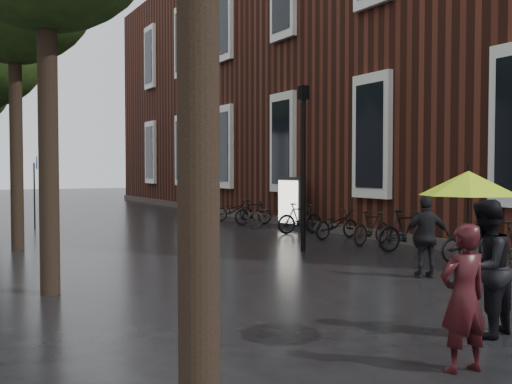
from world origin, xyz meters
TOP-DOWN VIEW (x-y plane):
  - brick_building at (10.47, 19.46)m, footprint 10.20×33.20m
  - person_burgundy at (-1.07, 1.12)m, footprint 0.59×0.43m
  - person_black at (0.16, 1.92)m, footprint 0.96×0.83m
  - lime_umbrella at (-0.54, 1.56)m, footprint 1.07×1.07m
  - pedestrian_walking at (2.40, 5.19)m, footprint 0.98×0.71m
  - parked_bicycles at (4.54, 11.06)m, footprint 1.98×13.86m
  - ad_lightbox at (4.84, 13.97)m, footprint 0.27×1.17m
  - lamp_post at (2.34, 9.37)m, footprint 0.21×0.21m
  - cycle_sign at (-2.64, 18.77)m, footprint 0.13×0.45m

SIDE VIEW (x-z plane):
  - parked_bicycles at x=4.54m, z-range -0.05..0.98m
  - person_burgundy at x=-1.07m, z-range 0.00..1.51m
  - pedestrian_walking at x=2.40m, z-range 0.00..1.54m
  - person_black at x=0.16m, z-range 0.00..1.68m
  - ad_lightbox at x=4.84m, z-range 0.01..1.78m
  - cycle_sign at x=-2.64m, z-range 0.40..2.89m
  - lime_umbrella at x=-0.54m, z-range 1.11..2.68m
  - lamp_post at x=2.34m, z-range 0.44..4.53m
  - brick_building at x=10.47m, z-range -0.01..11.99m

